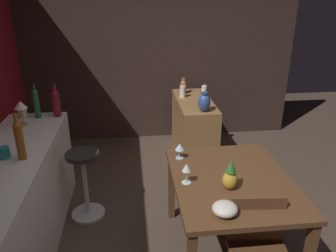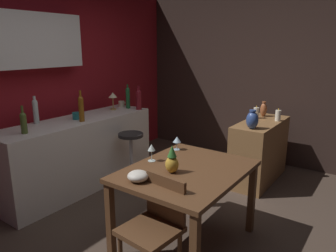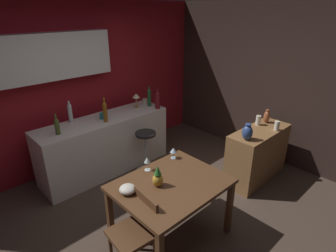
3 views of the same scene
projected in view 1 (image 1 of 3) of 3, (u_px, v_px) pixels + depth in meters
name	position (u px, v px, depth m)	size (l,w,h in m)	color
ground_plane	(197.00, 247.00, 2.97)	(9.00, 9.00, 0.00)	#47382D
wall_side_right	(145.00, 52.00, 4.80)	(0.10, 4.40, 2.60)	#33231E
dining_table	(231.00, 188.00, 2.67)	(1.18, 0.93, 0.74)	#56351E
kitchen_counter	(16.00, 205.00, 2.79)	(2.10, 0.60, 0.90)	silver
sideboard_cabinet	(193.00, 130.00, 4.42)	(1.10, 0.44, 0.82)	olive
chair_near_window	(259.00, 252.00, 2.26)	(0.43, 0.43, 0.83)	#56351E
bar_stool	(85.00, 183.00, 3.26)	(0.34, 0.34, 0.71)	#262323
wine_glass_left	(180.00, 147.00, 2.92)	(0.08, 0.08, 0.14)	silver
wine_glass_right	(187.00, 168.00, 2.53)	(0.07, 0.07, 0.17)	silver
pineapple_centerpiece	(230.00, 177.00, 2.47)	(0.11, 0.11, 0.24)	gold
fruit_bowl	(225.00, 209.00, 2.20)	(0.17, 0.17, 0.08)	beige
wine_bottle_green	(36.00, 102.00, 3.40)	(0.06, 0.06, 0.35)	#1E592D
wine_bottle_amber	(19.00, 139.00, 2.54)	(0.06, 0.06, 0.38)	#8C5114
wine_bottle_ruby	(56.00, 102.00, 3.44)	(0.08, 0.08, 0.34)	maroon
cup_cream	(23.00, 113.00, 3.46)	(0.12, 0.09, 0.09)	beige
cup_teal	(4.00, 153.00, 2.61)	(0.13, 0.09, 0.09)	teal
counter_lamp	(21.00, 107.00, 3.18)	(0.12, 0.12, 0.25)	#A58447
pillar_candle_tall	(182.00, 92.00, 4.36)	(0.07, 0.07, 0.18)	white
pillar_candle_short	(204.00, 91.00, 4.41)	(0.07, 0.07, 0.17)	white
vase_ceramic_blue	(204.00, 102.00, 3.84)	(0.14, 0.14, 0.23)	#334C8C
vase_copper	(183.00, 86.00, 4.52)	(0.09, 0.09, 0.21)	#B26038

